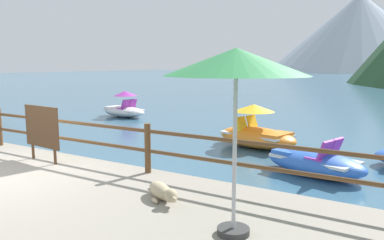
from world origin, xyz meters
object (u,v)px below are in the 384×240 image
sign_board (42,128)px  beach_umbrella (236,65)px  dog_resting (162,192)px  pedal_boat_0 (124,109)px  pedal_boat_3 (257,133)px  pedal_boat_2 (314,162)px

sign_board → beach_umbrella: 5.26m
dog_resting → pedal_boat_0: pedal_boat_0 is taller
dog_resting → sign_board: bearing=170.8°
pedal_boat_0 → beach_umbrella: bearing=-43.1°
beach_umbrella → dog_resting: bearing=160.2°
dog_resting → pedal_boat_3: 6.03m
beach_umbrella → dog_resting: 2.46m
beach_umbrella → sign_board: bearing=167.6°
sign_board → pedal_boat_0: (-5.17, 8.40, -0.74)m
pedal_boat_0 → pedal_boat_3: size_ratio=0.90×
sign_board → pedal_boat_3: 6.07m
beach_umbrella → pedal_boat_2: 4.97m
sign_board → beach_umbrella: (4.97, -1.09, 1.32)m
sign_board → pedal_boat_3: bearing=63.6°
beach_umbrella → pedal_boat_0: bearing=136.9°
dog_resting → pedal_boat_0: size_ratio=0.37×
dog_resting → pedal_boat_3: pedal_boat_3 is taller
dog_resting → pedal_boat_2: bearing=71.4°
pedal_boat_0 → sign_board: bearing=-58.4°
sign_board → beach_umbrella: beach_umbrella is taller
pedal_boat_0 → pedal_boat_2: bearing=-26.6°
pedal_boat_3 → beach_umbrella: bearing=-70.6°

